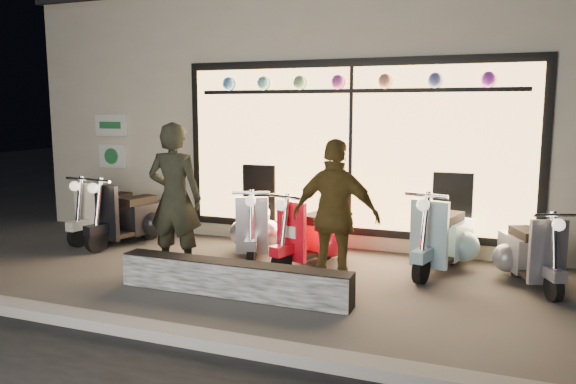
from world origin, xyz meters
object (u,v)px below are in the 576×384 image
graffiti_barrier (233,279)px  man (175,198)px  scooter_red (315,235)px  woman (336,216)px  scooter_silver (255,228)px

graffiti_barrier → man: man is taller
graffiti_barrier → scooter_red: scooter_red is taller
graffiti_barrier → woman: bearing=29.1°
woman → scooter_red: bearing=-57.1°
graffiti_barrier → scooter_red: bearing=74.9°
scooter_red → woman: size_ratio=0.77×
graffiti_barrier → woman: (1.05, 0.59, 0.70)m
scooter_silver → man: 1.46m
scooter_silver → man: (-0.59, -1.20, 0.59)m
man → woman: bearing=171.9°
scooter_red → man: man is taller
scooter_silver → scooter_red: bearing=-28.8°
man → woman: 2.18m
scooter_red → man: (-1.58, -1.05, 0.59)m
scooter_silver → woman: 2.06m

